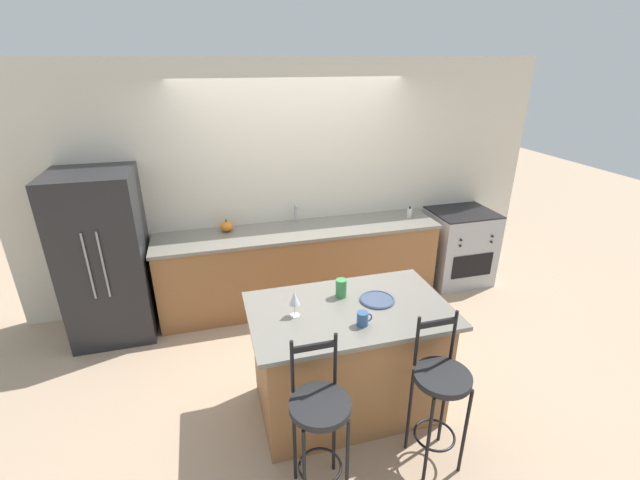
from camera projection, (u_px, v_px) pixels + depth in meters
ground_plane at (309, 317)px, 4.81m from camera, size 18.00×18.00×0.00m
wall_back at (293, 184)px, 4.91m from camera, size 6.00×0.07×2.70m
back_counter at (300, 265)px, 4.97m from camera, size 3.18×0.69×0.92m
sink_faucet at (296, 211)px, 4.91m from camera, size 0.02×0.13×0.22m
kitchen_island at (348, 359)px, 3.41m from camera, size 1.52×0.92×0.95m
refrigerator at (105, 257)px, 4.25m from camera, size 0.77×0.78×1.72m
oven_range at (458, 246)px, 5.45m from camera, size 0.76×0.68×0.94m
bar_stool_near at (320, 420)px, 2.64m from camera, size 0.38×0.38×1.15m
bar_stool_far at (440, 391)px, 2.87m from camera, size 0.38×0.38×1.15m
dinner_plate at (377, 300)px, 3.33m from camera, size 0.27×0.27×0.02m
wine_glass at (294, 299)px, 3.08m from camera, size 0.08×0.08×0.20m
coffee_mug at (363, 319)px, 3.01m from camera, size 0.12×0.08×0.10m
tumbler_cup at (341, 288)px, 3.36m from camera, size 0.09×0.09×0.15m
pumpkin_decoration at (227, 226)px, 4.69m from camera, size 0.14×0.14×0.14m
soap_bottle at (410, 213)px, 5.10m from camera, size 0.06×0.06×0.14m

